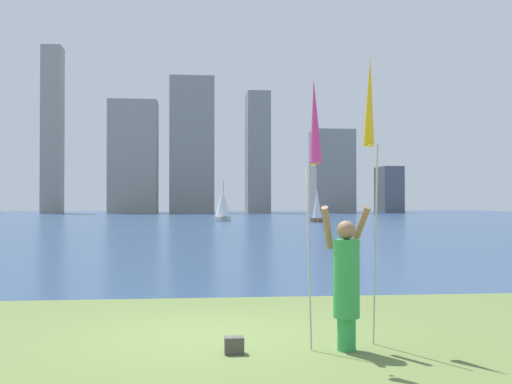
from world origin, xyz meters
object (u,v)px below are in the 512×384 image
object	(u,v)px
kite_flag_left	(315,127)
sailboat_0	(317,206)
kite_flag_right	(370,108)
bag	(234,345)
sailboat_3	(223,204)
person	(346,279)

from	to	relation	value
kite_flag_left	sailboat_0	world-z (taller)	sailboat_0
kite_flag_right	bag	bearing A→B (deg)	-165.28
sailboat_3	bag	bearing A→B (deg)	-92.71
kite_flag_left	sailboat_0	distance (m)	51.46
kite_flag_right	sailboat_3	xyz separation A→B (m)	(0.66, 54.42, -1.64)
person	sailboat_0	size ratio (longest dim) A/B	0.38
kite_flag_left	bag	xyz separation A→B (m)	(-1.02, 0.16, -2.81)
bag	sailboat_3	xyz separation A→B (m)	(2.60, 54.93, 1.53)
sailboat_3	person	bearing A→B (deg)	-91.17
kite_flag_right	sailboat_3	distance (m)	54.45
bag	sailboat_0	bearing A→B (deg)	77.45
kite_flag_right	person	bearing A→B (deg)	-134.16
kite_flag_left	sailboat_0	xyz separation A→B (m)	(10.17, 50.42, -1.41)
kite_flag_left	sailboat_3	world-z (taller)	sailboat_3
person	bag	world-z (taller)	person
sailboat_0	kite_flag_right	bearing A→B (deg)	-100.53
sailboat_0	sailboat_3	bearing A→B (deg)	151.44
person	kite_flag_left	size ratio (longest dim) A/B	0.54
kite_flag_left	bag	bearing A→B (deg)	170.99
kite_flag_right	sailboat_0	world-z (taller)	sailboat_0
bag	sailboat_3	distance (m)	55.02
kite_flag_right	sailboat_3	bearing A→B (deg)	89.31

